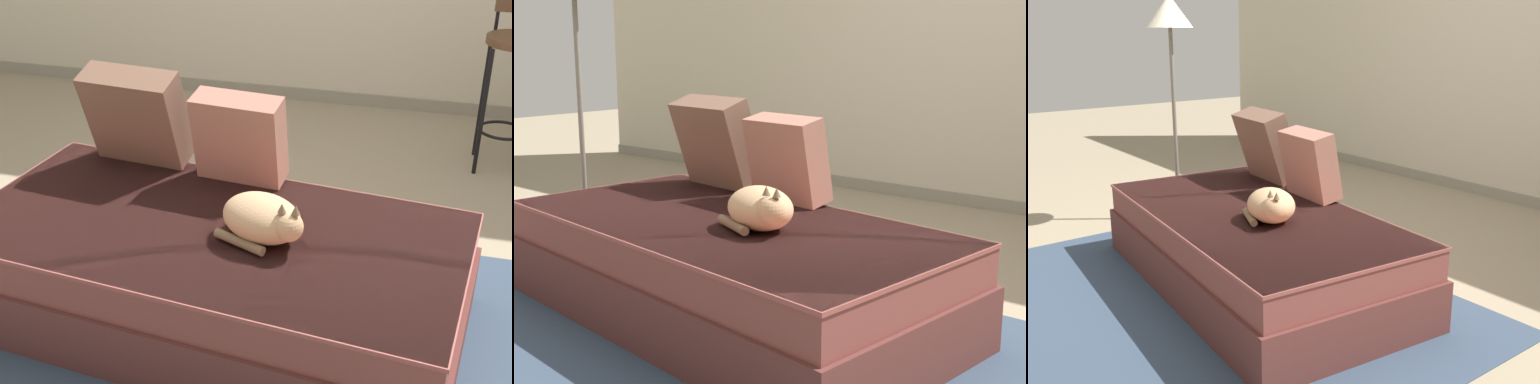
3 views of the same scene
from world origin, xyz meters
The scene contains 9 objects.
ground_plane centered at (0.00, 0.00, 0.00)m, with size 16.00×16.00×0.00m, color gray.
wall_back_panel centered at (0.00, 2.25, 1.30)m, with size 8.00×0.10×2.60m, color beige.
wall_baseboard_trim centered at (0.00, 2.20, 0.04)m, with size 8.00×0.02×0.09m, color gray.
area_rug centered at (0.00, -0.70, 0.00)m, with size 2.66×2.11×0.01m, color #334256.
couch centered at (0.00, -0.40, 0.22)m, with size 2.06×1.21×0.42m.
throw_pillow_corner centered at (-0.49, 0.06, 0.65)m, with size 0.46×0.32×0.46m.
throw_pillow_middle centered at (-0.01, 0.01, 0.62)m, with size 0.40×0.25×0.40m.
cat centered at (0.22, -0.44, 0.51)m, with size 0.39×0.35×0.20m.
floor_lamp centered at (-1.31, -0.16, 1.35)m, with size 0.32×0.32×1.60m.
Camera 3 is at (2.54, -2.16, 1.37)m, focal length 42.00 mm.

